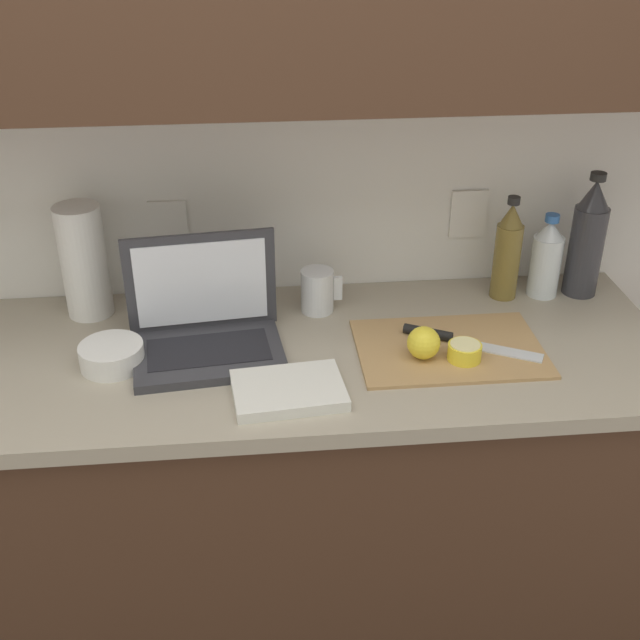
% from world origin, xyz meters
% --- Properties ---
extents(ground_plane, '(12.00, 12.00, 0.00)m').
position_xyz_m(ground_plane, '(0.00, 0.00, 0.00)').
color(ground_plane, '#564C47').
rests_on(ground_plane, ground).
extents(wall_back, '(5.20, 0.38, 2.60)m').
position_xyz_m(wall_back, '(0.00, 0.23, 1.56)').
color(wall_back, white).
rests_on(wall_back, ground_plane).
extents(counter_unit, '(1.94, 0.61, 0.91)m').
position_xyz_m(counter_unit, '(-0.02, 0.00, 0.47)').
color(counter_unit, '#472D1E').
rests_on(counter_unit, ground_plane).
extents(laptop, '(0.34, 0.26, 0.24)m').
position_xyz_m(laptop, '(-0.05, 0.03, 0.97)').
color(laptop, '#333338').
rests_on(laptop, counter_unit).
extents(cutting_board, '(0.40, 0.28, 0.01)m').
position_xyz_m(cutting_board, '(0.48, -0.03, 0.92)').
color(cutting_board, tan).
rests_on(cutting_board, counter_unit).
extents(knife, '(0.29, 0.17, 0.02)m').
position_xyz_m(knife, '(0.48, -0.01, 0.93)').
color(knife, silver).
rests_on(knife, cutting_board).
extents(lemon_half_cut, '(0.07, 0.07, 0.04)m').
position_xyz_m(lemon_half_cut, '(0.50, -0.08, 0.94)').
color(lemon_half_cut, yellow).
rests_on(lemon_half_cut, cutting_board).
extents(lemon_whole_beside, '(0.07, 0.07, 0.07)m').
position_xyz_m(lemon_whole_beside, '(0.41, -0.07, 0.96)').
color(lemon_whole_beside, yellow).
rests_on(lemon_whole_beside, cutting_board).
extents(bottle_green_soda, '(0.06, 0.06, 0.26)m').
position_xyz_m(bottle_green_soda, '(0.67, 0.21, 1.03)').
color(bottle_green_soda, olive).
rests_on(bottle_green_soda, counter_unit).
extents(bottle_oil_tall, '(0.07, 0.07, 0.21)m').
position_xyz_m(bottle_oil_tall, '(0.77, 0.21, 1.01)').
color(bottle_oil_tall, silver).
rests_on(bottle_oil_tall, counter_unit).
extents(bottle_water_clear, '(0.08, 0.08, 0.31)m').
position_xyz_m(bottle_water_clear, '(0.86, 0.21, 1.06)').
color(bottle_water_clear, '#333338').
rests_on(bottle_water_clear, counter_unit).
extents(measuring_cup, '(0.10, 0.08, 0.10)m').
position_xyz_m(measuring_cup, '(0.21, 0.18, 0.97)').
color(measuring_cup, silver).
rests_on(measuring_cup, counter_unit).
extents(bowl_white, '(0.14, 0.14, 0.05)m').
position_xyz_m(bowl_white, '(-0.25, -0.03, 0.94)').
color(bowl_white, white).
rests_on(bowl_white, counter_unit).
extents(paper_towel_roll, '(0.11, 0.11, 0.27)m').
position_xyz_m(paper_towel_roll, '(-0.33, 0.22, 1.05)').
color(paper_towel_roll, white).
rests_on(paper_towel_roll, counter_unit).
extents(dish_towel, '(0.23, 0.18, 0.02)m').
position_xyz_m(dish_towel, '(0.12, -0.17, 0.93)').
color(dish_towel, silver).
rests_on(dish_towel, counter_unit).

